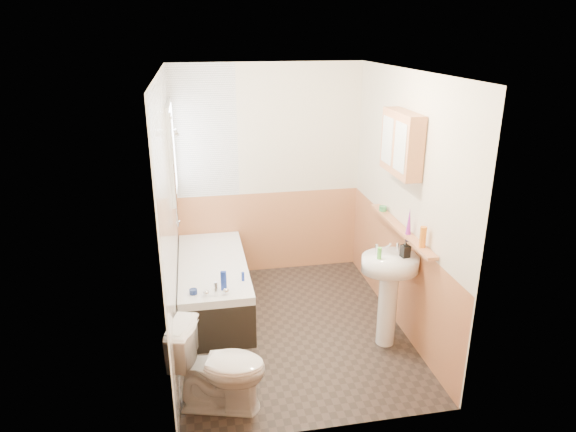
# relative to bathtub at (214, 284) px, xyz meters

# --- Properties ---
(floor) EXTENTS (2.80, 2.80, 0.00)m
(floor) POSITION_rel_bathtub_xyz_m (0.73, -0.55, -0.28)
(floor) COLOR black
(floor) RESTS_ON ground
(ceiling) EXTENTS (2.80, 2.80, 0.00)m
(ceiling) POSITION_rel_bathtub_xyz_m (0.73, -0.55, 2.22)
(ceiling) COLOR white
(ceiling) RESTS_ON ground
(wall_back) EXTENTS (2.20, 0.02, 2.50)m
(wall_back) POSITION_rel_bathtub_xyz_m (0.73, 0.86, 0.97)
(wall_back) COLOR beige
(wall_back) RESTS_ON ground
(wall_front) EXTENTS (2.20, 0.02, 2.50)m
(wall_front) POSITION_rel_bathtub_xyz_m (0.73, -1.96, 0.97)
(wall_front) COLOR beige
(wall_front) RESTS_ON ground
(wall_left) EXTENTS (0.02, 2.80, 2.50)m
(wall_left) POSITION_rel_bathtub_xyz_m (-0.38, -0.55, 0.97)
(wall_left) COLOR beige
(wall_left) RESTS_ON ground
(wall_right) EXTENTS (0.02, 2.80, 2.50)m
(wall_right) POSITION_rel_bathtub_xyz_m (1.84, -0.55, 0.97)
(wall_right) COLOR beige
(wall_right) RESTS_ON ground
(wainscot_right) EXTENTS (0.01, 2.80, 1.00)m
(wainscot_right) POSITION_rel_bathtub_xyz_m (1.82, -0.55, 0.22)
(wainscot_right) COLOR tan
(wainscot_right) RESTS_ON wall_right
(wainscot_front) EXTENTS (2.20, 0.01, 1.00)m
(wainscot_front) POSITION_rel_bathtub_xyz_m (0.73, -1.94, 0.22)
(wainscot_front) COLOR tan
(wainscot_front) RESTS_ON wall_front
(wainscot_back) EXTENTS (2.20, 0.01, 1.00)m
(wainscot_back) POSITION_rel_bathtub_xyz_m (0.73, 0.84, 0.22)
(wainscot_back) COLOR tan
(wainscot_back) RESTS_ON wall_back
(tile_cladding_left) EXTENTS (0.01, 2.80, 2.50)m
(tile_cladding_left) POSITION_rel_bathtub_xyz_m (-0.36, -0.55, 0.97)
(tile_cladding_left) COLOR white
(tile_cladding_left) RESTS_ON wall_left
(tile_return_back) EXTENTS (0.75, 0.01, 1.50)m
(tile_return_back) POSITION_rel_bathtub_xyz_m (0.00, 0.83, 1.47)
(tile_return_back) COLOR white
(tile_return_back) RESTS_ON wall_back
(window) EXTENTS (0.03, 0.79, 0.99)m
(window) POSITION_rel_bathtub_xyz_m (-0.33, 0.40, 1.37)
(window) COLOR white
(window) RESTS_ON wall_left
(bathtub) EXTENTS (0.70, 1.65, 0.68)m
(bathtub) POSITION_rel_bathtub_xyz_m (0.00, 0.00, 0.00)
(bathtub) COLOR black
(bathtub) RESTS_ON floor
(shower_riser) EXTENTS (0.10, 0.08, 1.14)m
(shower_riser) POSITION_rel_bathtub_xyz_m (-0.31, 0.03, 1.35)
(shower_riser) COLOR silver
(shower_riser) RESTS_ON wall_left
(toilet) EXTENTS (0.82, 0.60, 0.72)m
(toilet) POSITION_rel_bathtub_xyz_m (-0.03, -1.55, 0.08)
(toilet) COLOR white
(toilet) RESTS_ON floor
(sink) EXTENTS (0.53, 0.43, 1.02)m
(sink) POSITION_rel_bathtub_xyz_m (1.57, -0.96, 0.37)
(sink) COLOR white
(sink) RESTS_ON floor
(pine_shelf) EXTENTS (0.10, 1.39, 0.03)m
(pine_shelf) POSITION_rel_bathtub_xyz_m (1.77, -0.67, 0.77)
(pine_shelf) COLOR tan
(pine_shelf) RESTS_ON wall_right
(medicine_cabinet) EXTENTS (0.16, 0.64, 0.58)m
(medicine_cabinet) POSITION_rel_bathtub_xyz_m (1.74, -0.60, 1.58)
(medicine_cabinet) COLOR tan
(medicine_cabinet) RESTS_ON wall_right
(foam_can) EXTENTS (0.06, 0.06, 0.19)m
(foam_can) POSITION_rel_bathtub_xyz_m (1.77, -1.15, 0.87)
(foam_can) COLOR orange
(foam_can) RESTS_ON pine_shelf
(green_bottle) EXTENTS (0.06, 0.06, 0.25)m
(green_bottle) POSITION_rel_bathtub_xyz_m (1.77, -0.84, 0.91)
(green_bottle) COLOR purple
(green_bottle) RESTS_ON pine_shelf
(black_jar) EXTENTS (0.09, 0.09, 0.05)m
(black_jar) POSITION_rel_bathtub_xyz_m (1.77, -0.19, 0.81)
(black_jar) COLOR #388447
(black_jar) RESTS_ON pine_shelf
(soap_bottle) EXTENTS (0.10, 0.17, 0.08)m
(soap_bottle) POSITION_rel_bathtub_xyz_m (1.69, -1.00, 0.67)
(soap_bottle) COLOR black
(soap_bottle) RESTS_ON sink
(clear_bottle) EXTENTS (0.04, 0.04, 0.11)m
(clear_bottle) POSITION_rel_bathtub_xyz_m (1.44, -1.00, 0.68)
(clear_bottle) COLOR #59C647
(clear_bottle) RESTS_ON sink
(blue_gel) EXTENTS (0.06, 0.04, 0.19)m
(blue_gel) POSITION_rel_bathtub_xyz_m (0.08, -0.62, 0.35)
(blue_gel) COLOR #19339E
(blue_gel) RESTS_ON bathtub
(cream_jar) EXTENTS (0.09, 0.09, 0.05)m
(cream_jar) POSITION_rel_bathtub_xyz_m (-0.21, -0.65, 0.28)
(cream_jar) COLOR navy
(cream_jar) RESTS_ON bathtub
(orange_bottle) EXTENTS (0.03, 0.03, 0.09)m
(orange_bottle) POSITION_rel_bathtub_xyz_m (0.27, -0.47, 0.30)
(orange_bottle) COLOR #19339E
(orange_bottle) RESTS_ON bathtub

